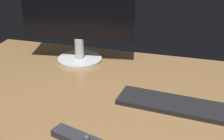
{
  "coord_description": "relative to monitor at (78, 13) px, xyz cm",
  "views": [
    {
      "loc": [
        32.33,
        -103.29,
        61.38
      ],
      "look_at": [
        1.69,
        5.9,
        8.0
      ],
      "focal_mm": 49.89,
      "sensor_mm": 36.0,
      "label": 1
    }
  ],
  "objects": [
    {
      "name": "monitor",
      "position": [
        0.0,
        0.0,
        0.0
      ],
      "size": [
        51.08,
        20.96,
        45.54
      ],
      "rotation": [
        0.0,
        0.0,
        0.14
      ],
      "color": "silver",
      "rests_on": "desk"
    },
    {
      "name": "media_remote",
      "position": [
        22.28,
        -57.83,
        -22.19
      ],
      "size": [
        19.3,
        10.05,
        3.79
      ],
      "rotation": [
        0.0,
        0.0,
        -0.29
      ],
      "color": "#2D2D33",
      "rests_on": "desk"
    },
    {
      "name": "desk",
      "position": [
        19.41,
        -24.2,
        -24.41
      ],
      "size": [
        140.0,
        84.0,
        2.0
      ],
      "primitive_type": "cube",
      "color": "olive",
      "rests_on": "ground"
    },
    {
      "name": "keyboard",
      "position": [
        49.73,
        -29.94,
        -22.56
      ],
      "size": [
        46.18,
        16.57,
        1.7
      ],
      "primitive_type": "cube",
      "rotation": [
        0.0,
        0.0,
        -0.09
      ],
      "color": "black",
      "rests_on": "desk"
    }
  ]
}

